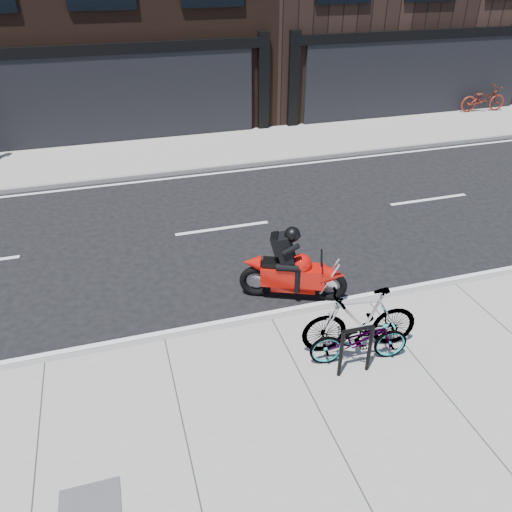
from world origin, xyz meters
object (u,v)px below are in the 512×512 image
object	(u,v)px
bicycle_front	(359,339)
bicycle_rear	(360,320)
bicycle_far	(483,99)
utility_grate	(90,510)
bike_rack	(356,347)
motorcycle	(298,270)

from	to	relation	value
bicycle_front	bicycle_rear	size ratio (longest dim) A/B	0.83
bicycle_far	utility_grate	distance (m)	21.53
bicycle_rear	utility_grate	xyz separation A→B (m)	(-4.48, -1.76, -0.59)
bicycle_front	bicycle_rear	distance (m)	0.34
bike_rack	bicycle_far	xyz separation A→B (m)	(12.28, 12.68, -0.02)
bicycle_rear	bicycle_front	bearing A→B (deg)	-19.11
motorcycle	utility_grate	world-z (taller)	motorcycle
bicycle_far	motorcycle	bearing A→B (deg)	135.44
bicycle_rear	bike_rack	bearing A→B (deg)	-24.38
bicycle_rear	motorcycle	xyz separation A→B (m)	(-0.41, 1.84, -0.07)
bicycle_front	bicycle_rear	xyz separation A→B (m)	(0.14, 0.27, 0.16)
bike_rack	bicycle_front	size ratio (longest dim) A/B	0.56
bicycle_front	bike_rack	bearing A→B (deg)	151.43
bike_rack	bicycle_far	bearing A→B (deg)	45.91
bike_rack	bicycle_rear	world-z (taller)	bicycle_rear
bicycle_rear	motorcycle	world-z (taller)	motorcycle
bike_rack	bicycle_rear	bearing A→B (deg)	57.84
bicycle_front	utility_grate	distance (m)	4.61
bicycle_rear	bicycle_far	bearing A→B (deg)	143.26
bicycle_front	bicycle_far	xyz separation A→B (m)	(12.09, 12.42, 0.09)
bike_rack	utility_grate	distance (m)	4.36
bike_rack	motorcycle	bearing A→B (deg)	91.87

